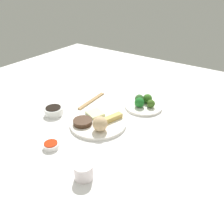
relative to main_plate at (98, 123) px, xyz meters
The scene contains 17 objects.
tabletop 0.03m from the main_plate, 78.45° to the left, with size 2.20×2.20×0.02m, color white.
main_plate is the anchor object (origin of this frame).
rice_scoop 0.08m from the main_plate, 132.50° to the right, with size 0.07×0.07×0.07m, color tan.
spring_roll 0.07m from the main_plate, 42.50° to the right, with size 0.11×0.03×0.02m, color tan.
crab_rangoon_wonton 0.07m from the main_plate, 47.50° to the left, with size 0.07×0.08×0.01m, color beige.
stir_fry_heap 0.07m from the main_plate, 137.50° to the left, with size 0.09×0.09×0.02m, color #402818.
broccoli_plate 0.30m from the main_plate, 20.00° to the right, with size 0.20×0.20×0.01m, color white.
broccoli_floret_0 0.27m from the main_plate, 19.56° to the right, with size 0.05×0.05×0.05m, color #1F7427.
broccoli_floret_1 0.32m from the main_plate, 26.89° to the right, with size 0.04×0.04×0.04m, color #3D6520.
broccoli_floret_2 0.30m from the main_plate, 13.50° to the right, with size 0.05×0.05×0.05m, color #35642F.
broccoli_floret_3 0.34m from the main_plate, 18.11° to the right, with size 0.05×0.05×0.05m, color #376D22.
soy_sauce_bowl 0.25m from the main_plate, 101.48° to the left, with size 0.09×0.09×0.04m, color white.
soy_sauce_bowl_liquid 0.26m from the main_plate, 101.48° to the left, with size 0.08×0.08×0.00m, color black.
sauce_ramekin_sweet_and_sour 0.26m from the main_plate, 167.74° to the left, with size 0.07×0.07×0.02m, color white.
sauce_ramekin_sweet_and_sour_liquid 0.26m from the main_plate, 167.74° to the left, with size 0.06×0.06×0.00m, color red.
teacup 0.35m from the main_plate, 150.44° to the right, with size 0.07×0.07×0.06m, color white.
chopsticks_pair 0.25m from the main_plate, 45.69° to the left, with size 0.23×0.02×0.01m, color #A57F4C.
Camera 1 is at (-0.76, -0.63, 0.66)m, focal length 38.26 mm.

